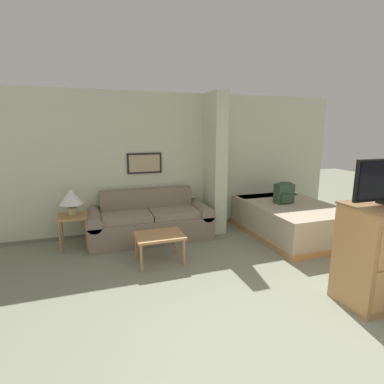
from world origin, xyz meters
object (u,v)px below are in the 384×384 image
(couch, at_px, (150,221))
(backpack, at_px, (284,192))
(table_lamp, at_px, (71,198))
(tv_dresser, at_px, (383,254))
(coffee_table, at_px, (159,238))
(bed, at_px, (290,219))

(couch, relative_size, backpack, 5.42)
(table_lamp, distance_m, backpack, 3.72)
(tv_dresser, relative_size, backpack, 2.89)
(couch, height_order, table_lamp, table_lamp)
(tv_dresser, height_order, backpack, tv_dresser)
(table_lamp, bearing_deg, coffee_table, -40.07)
(table_lamp, distance_m, tv_dresser, 4.41)
(bed, distance_m, backpack, 0.51)
(couch, relative_size, coffee_table, 3.11)
(table_lamp, bearing_deg, tv_dresser, -40.10)
(couch, xyz_separation_m, bed, (2.49, -0.65, -0.01))
(coffee_table, height_order, backpack, backpack)
(table_lamp, bearing_deg, couch, 0.55)
(bed, bearing_deg, tv_dresser, -100.53)
(coffee_table, distance_m, backpack, 2.54)
(table_lamp, relative_size, backpack, 1.10)
(bed, bearing_deg, couch, 165.40)
(coffee_table, height_order, table_lamp, table_lamp)
(couch, distance_m, backpack, 2.51)
(coffee_table, xyz_separation_m, backpack, (2.46, 0.47, 0.42))
(tv_dresser, bearing_deg, bed, 79.47)
(bed, xyz_separation_m, backpack, (-0.10, 0.09, 0.50))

